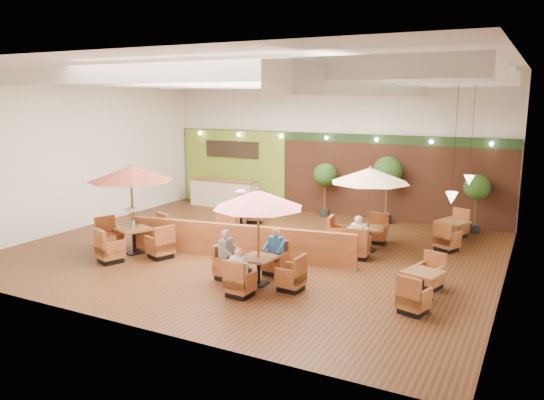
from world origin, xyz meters
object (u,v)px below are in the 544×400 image
Objects in this scene: table_0 at (132,193)px; diner_3 at (358,234)px; topiary_1 at (387,174)px; topiary_2 at (477,189)px; table_4 at (422,286)px; table_3 at (241,215)px; topiary_0 at (325,177)px; diner_4 at (358,233)px; table_5 at (452,233)px; service_counter at (224,193)px; booth_divider at (237,241)px; diner_0 at (240,266)px; diner_1 at (275,247)px; table_1 at (258,219)px; diner_2 at (228,250)px; table_2 at (368,190)px.

table_0 is 6.73m from diner_3.
topiary_1 is 1.22× the size of topiary_2.
table_3 is at bearing 167.40° from table_4.
topiary_0 is 5.61m from diner_4.
table_5 is at bearing 55.44° from table_0.
diner_4 is at bearing -84.05° from topiary_1.
table_0 is at bearing -79.30° from service_counter.
table_4 is (8.46, 0.19, -1.49)m from table_0.
diner_4 is at bearing -179.86° from diner_3.
booth_divider is at bearing -133.02° from topiary_2.
table_5 is 1.28× the size of topiary_0.
diner_0 is (5.95, -8.64, 0.15)m from service_counter.
table_5 is 5.52m from topiary_0.
topiary_2 is 8.20m from diner_1.
diner_3 is at bearing 67.71° from table_1.
diner_2 is (-4.75, -0.84, 0.44)m from table_4.
booth_divider reaches higher than table_5.
table_5 is at bearing -104.47° from topiary_2.
diner_0 is at bearing 38.86° from diner_2.
diner_4 is (7.47, -4.52, 0.19)m from service_counter.
diner_4 is at bearing 16.47° from booth_divider.
table_1 is 5.97m from table_3.
diner_0 is (3.35, -5.69, 0.24)m from table_3.
diner_2 is (-1.92, -7.94, -1.08)m from topiary_1.
table_4 is 1.16× the size of topiary_0.
table_1 is 3.35× the size of diner_0.
table_2 reaches higher than table_1.
topiary_1 is at bearing -180.00° from topiary_2.
booth_divider is 2.69m from table_1.
booth_divider is 3.34× the size of topiary_0.
topiary_2 is at bearing 1.14° from service_counter.
topiary_0 reaches higher than diner_0.
table_2 is at bearing 141.89° from table_4.
diner_1 is 0.93× the size of diner_2.
service_counter is at bearing 116.94° from booth_divider.
table_4 is 5.33m from table_5.
table_5 is 1.31× the size of topiary_2.
topiary_2 reaches higher than diner_3.
booth_divider is at bearing -173.06° from table_4.
booth_divider is 3.42m from table_0.
topiary_0 is at bearing 142.74° from table_4.
table_2 is 3.34m from table_5.
booth_divider is 3.49m from table_3.
topiary_0 is at bearing 99.74° from diner_0.
diner_2 reaches higher than table_5.
service_counter is 1.07× the size of table_3.
service_counter is 1.15× the size of table_2.
diner_4 is at bearing -92.89° from table_2.
booth_divider is 1.88m from diner_1.
diner_1 reaches higher than diner_0.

